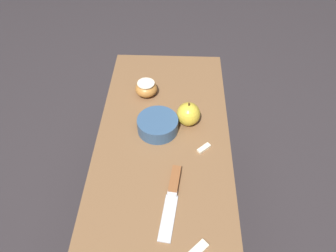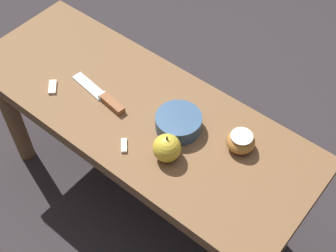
{
  "view_description": "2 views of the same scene",
  "coord_description": "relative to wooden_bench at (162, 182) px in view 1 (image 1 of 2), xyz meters",
  "views": [
    {
      "loc": [
        -0.55,
        -0.04,
        1.24
      ],
      "look_at": [
        0.13,
        -0.01,
        0.52
      ],
      "focal_mm": 35.0,
      "sensor_mm": 36.0,
      "label": 1
    },
    {
      "loc": [
        0.61,
        -0.61,
        1.49
      ],
      "look_at": [
        0.13,
        -0.01,
        0.52
      ],
      "focal_mm": 50.0,
      "sensor_mm": 36.0,
      "label": 2
    }
  ],
  "objects": [
    {
      "name": "apple_cut",
      "position": [
        0.3,
        0.07,
        0.11
      ],
      "size": [
        0.08,
        0.08,
        0.05
      ],
      "color": "#B27233",
      "rests_on": "wooden_bench"
    },
    {
      "name": "apple_slice_near_knife",
      "position": [
        -0.24,
        -0.1,
        0.09
      ],
      "size": [
        0.05,
        0.05,
        0.01
      ],
      "color": "beige",
      "rests_on": "wooden_bench"
    },
    {
      "name": "ground_plane",
      "position": [
        0.0,
        0.0,
        -0.41
      ],
      "size": [
        8.0,
        8.0,
        0.0
      ],
      "primitive_type": "plane",
      "color": "#2D282B"
    },
    {
      "name": "apple_whole",
      "position": [
        0.17,
        -0.08,
        0.12
      ],
      "size": [
        0.07,
        0.07,
        0.08
      ],
      "color": "gold",
      "rests_on": "wooden_bench"
    },
    {
      "name": "apple_slice_center",
      "position": [
        0.06,
        -0.12,
        0.09
      ],
      "size": [
        0.04,
        0.04,
        0.01
      ],
      "color": "beige",
      "rests_on": "wooden_bench"
    },
    {
      "name": "wooden_bench",
      "position": [
        0.0,
        0.0,
        0.0
      ],
      "size": [
        1.07,
        0.41,
        0.49
      ],
      "color": "brown",
      "rests_on": "ground_plane"
    },
    {
      "name": "bowl",
      "position": [
        0.14,
        0.02,
        0.11
      ],
      "size": [
        0.13,
        0.13,
        0.04
      ],
      "color": "#335175",
      "rests_on": "wooden_bench"
    },
    {
      "name": "knife",
      "position": [
        -0.09,
        -0.04,
        0.09
      ],
      "size": [
        0.22,
        0.05,
        0.02
      ],
      "rotation": [
        0.0,
        0.0,
        3.02
      ],
      "color": "#B7BABF",
      "rests_on": "wooden_bench"
    }
  ]
}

